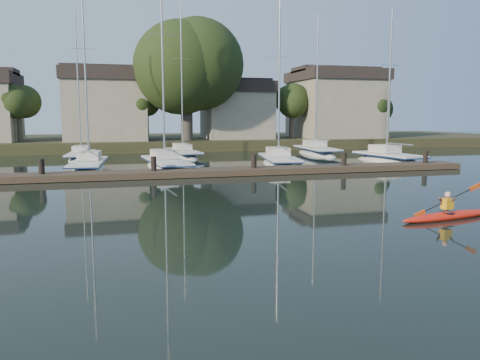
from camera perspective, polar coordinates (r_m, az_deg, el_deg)
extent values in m
plane|color=black|center=(14.41, 6.01, -6.29)|extent=(160.00, 160.00, 0.00)
ellipsoid|color=red|center=(17.65, 24.17, -4.02)|extent=(4.19, 1.22, 0.31)
cylinder|color=black|center=(17.53, 23.88, -3.74)|extent=(0.71, 0.71, 0.08)
imported|color=#2F2A2C|center=(17.47, 23.94, -2.68)|extent=(0.27, 0.36, 0.90)
cube|color=orange|center=(17.47, 23.95, -2.64)|extent=(0.39, 0.31, 0.37)
sphere|color=#E29C8D|center=(17.42, 24.00, -1.63)|extent=(0.20, 0.20, 0.20)
cube|color=#412F25|center=(27.72, -4.26, 0.95)|extent=(34.00, 2.00, 0.35)
cylinder|color=black|center=(27.55, -23.00, 0.51)|extent=(0.32, 0.32, 1.80)
cylinder|color=black|center=(27.33, -10.46, 0.95)|extent=(0.32, 0.32, 1.80)
cylinder|color=black|center=(28.40, 1.70, 1.33)|extent=(0.32, 0.32, 1.80)
cylinder|color=black|center=(30.63, 12.54, 1.63)|extent=(0.32, 0.32, 1.80)
cylinder|color=black|center=(33.79, 21.63, 1.82)|extent=(0.32, 0.32, 1.80)
ellipsoid|color=silver|center=(32.45, -17.90, 0.63)|extent=(2.55, 8.34, 1.84)
cube|color=silver|center=(32.36, -17.96, 2.17)|extent=(2.36, 6.86, 0.14)
cube|color=navy|center=(32.36, -17.96, 2.03)|extent=(2.45, 7.03, 0.08)
cube|color=#BCB6AC|center=(32.81, -17.89, 2.87)|extent=(1.50, 2.39, 0.53)
cylinder|color=#9EA0A5|center=(32.59, -18.35, 12.51)|extent=(0.12, 0.12, 11.62)
cylinder|color=#9EA0A5|center=(31.07, -18.29, 3.37)|extent=(0.27, 3.13, 0.08)
cylinder|color=#9EA0A5|center=(32.75, -18.46, 14.94)|extent=(1.55, 0.13, 0.03)
ellipsoid|color=silver|center=(31.89, -9.03, 0.77)|extent=(3.13, 9.32, 1.93)
cube|color=silver|center=(31.79, -9.06, 2.40)|extent=(2.85, 7.67, 0.14)
cube|color=navy|center=(31.80, -9.06, 2.26)|extent=(2.95, 7.86, 0.08)
cube|color=#BCB6AC|center=(32.30, -9.28, 3.15)|extent=(1.70, 2.70, 0.56)
cylinder|color=#9EA0A5|center=(32.14, -9.43, 14.33)|extent=(0.12, 0.12, 13.20)
cylinder|color=#9EA0A5|center=(30.39, -8.56, 3.70)|extent=(0.46, 3.46, 0.08)
cylinder|color=#9EA0A5|center=(32.36, -9.50, 17.12)|extent=(1.62, 0.21, 0.03)
ellipsoid|color=silver|center=(33.83, 4.76, 1.23)|extent=(3.43, 8.46, 1.95)
cube|color=silver|center=(33.74, 4.78, 2.79)|extent=(3.10, 6.98, 0.14)
cube|color=navy|center=(33.74, 4.78, 2.65)|extent=(3.21, 7.16, 0.08)
cube|color=#BCB6AC|center=(34.19, 4.64, 3.50)|extent=(1.79, 2.50, 0.57)
cylinder|color=#9EA0A5|center=(33.96, 4.82, 12.46)|extent=(0.12, 0.12, 11.30)
cylinder|color=#9EA0A5|center=(32.47, 5.19, 4.05)|extent=(0.58, 3.10, 0.08)
cylinder|color=#9EA0A5|center=(34.10, 4.84, 14.73)|extent=(1.63, 0.29, 0.03)
ellipsoid|color=silver|center=(37.70, 17.57, 1.54)|extent=(3.28, 7.75, 2.04)
cube|color=silver|center=(37.61, 17.63, 3.01)|extent=(2.98, 6.40, 0.15)
cube|color=navy|center=(37.62, 17.63, 2.88)|extent=(3.09, 6.56, 0.09)
cube|color=#BCB6AC|center=(37.92, 17.22, 3.66)|extent=(1.78, 2.29, 0.59)
cylinder|color=#9EA0A5|center=(37.75, 17.76, 11.25)|extent=(0.13, 0.13, 10.73)
cylinder|color=#9EA0A5|center=(36.70, 18.83, 4.19)|extent=(0.48, 2.84, 0.09)
cylinder|color=#9EA0A5|center=(37.86, 17.84, 13.19)|extent=(1.70, 0.27, 0.03)
ellipsoid|color=silver|center=(40.57, -18.78, 2.00)|extent=(2.28, 8.11, 1.69)
cube|color=silver|center=(40.50, -18.83, 3.13)|extent=(2.12, 6.66, 0.12)
cube|color=navy|center=(40.50, -18.83, 3.03)|extent=(2.20, 6.83, 0.07)
cube|color=#BCB6AC|center=(40.95, -18.77, 3.64)|extent=(1.36, 2.31, 0.49)
cylinder|color=#9EA0A5|center=(40.72, -19.16, 11.37)|extent=(0.11, 0.11, 11.59)
cylinder|color=#9EA0A5|center=(39.26, -19.09, 4.03)|extent=(0.23, 3.05, 0.07)
cylinder|color=#9EA0A5|center=(40.84, -19.25, 13.31)|extent=(1.43, 0.10, 0.03)
ellipsoid|color=silver|center=(41.34, -6.88, 2.46)|extent=(2.51, 9.12, 1.71)
cube|color=silver|center=(41.28, -6.90, 3.58)|extent=(2.30, 7.50, 0.13)
cube|color=navy|center=(41.28, -6.90, 3.48)|extent=(2.39, 7.68, 0.07)
cube|color=#BCB6AC|center=(41.78, -7.06, 4.09)|extent=(1.43, 2.60, 0.50)
cylinder|color=#9EA0A5|center=(41.57, -7.12, 12.38)|extent=(0.11, 0.11, 12.62)
cylinder|color=#9EA0A5|center=(39.91, -6.52, 4.48)|extent=(0.31, 3.42, 0.07)
cylinder|color=#9EA0A5|center=(41.72, -7.16, 14.45)|extent=(1.44, 0.13, 0.03)
ellipsoid|color=silver|center=(43.58, 9.29, 2.60)|extent=(2.77, 8.75, 2.05)
cube|color=silver|center=(43.51, 9.32, 3.88)|extent=(2.57, 7.19, 0.15)
cube|color=navy|center=(43.51, 9.31, 3.76)|extent=(2.67, 7.37, 0.09)
cube|color=#BCB6AC|center=(43.97, 9.09, 4.44)|extent=(1.65, 2.50, 0.59)
cylinder|color=#9EA0A5|center=(43.76, 9.37, 11.75)|extent=(0.13, 0.13, 11.87)
cylinder|color=#9EA0A5|center=(42.25, 9.96, 4.92)|extent=(0.28, 3.28, 0.09)
cylinder|color=#9EA0A5|center=(43.89, 9.41, 13.60)|extent=(1.73, 0.13, 0.03)
cube|color=#252D16|center=(57.36, -9.75, 4.70)|extent=(90.00, 24.00, 1.00)
cube|color=gray|center=(51.08, -16.02, 8.07)|extent=(8.00, 8.00, 6.00)
cube|color=#2D2420|center=(51.24, -16.18, 12.10)|extent=(8.40, 8.40, 1.20)
cube|color=gray|center=(52.69, -0.46, 7.81)|extent=(7.00, 7.00, 5.00)
cube|color=#2D2420|center=(52.78, -0.46, 11.18)|extent=(7.35, 7.35, 1.20)
cube|color=gray|center=(56.85, 11.48, 8.41)|extent=(9.00, 9.00, 6.50)
cube|color=#2D2420|center=(57.03, 11.58, 12.28)|extent=(9.45, 9.45, 1.20)
cylinder|color=#463D38|center=(48.57, -6.51, 7.76)|extent=(1.20, 1.20, 5.00)
sphere|color=black|center=(48.83, -6.60, 13.64)|extent=(8.50, 8.50, 8.50)
cylinder|color=#463D38|center=(49.90, -25.27, 5.92)|extent=(0.48, 0.48, 3.00)
sphere|color=black|center=(49.91, -25.44, 8.79)|extent=(3.40, 3.40, 3.40)
cylinder|color=#463D38|center=(48.67, -11.27, 6.37)|extent=(0.38, 0.38, 2.80)
sphere|color=black|center=(48.67, -11.34, 8.96)|extent=(2.72, 2.72, 2.72)
cylinder|color=#463D38|center=(53.08, 6.28, 6.79)|extent=(0.50, 0.50, 3.20)
sphere|color=black|center=(53.10, 6.33, 9.65)|extent=(3.57, 3.57, 3.57)
cylinder|color=#463D38|center=(56.14, 16.47, 6.27)|extent=(0.41, 0.41, 2.60)
sphere|color=black|center=(56.13, 16.56, 8.46)|extent=(2.89, 2.89, 2.89)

